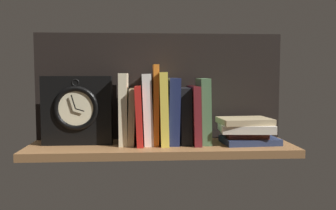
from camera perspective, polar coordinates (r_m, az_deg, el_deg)
name	(u,v)px	position (r cm, az deg, el deg)	size (l,w,h in cm)	color
ground_plane	(161,148)	(119.73, -1.05, -6.76)	(85.63, 23.79, 2.50)	brown
back_panel	(160,87)	(128.68, -1.30, 2.88)	(85.63, 1.20, 36.90)	black
book_cream_twain	(124,109)	(120.30, -6.91, -0.58)	(2.69, 12.30, 23.07)	beige
book_tan_shortstories	(132,116)	(120.43, -5.63, -1.75)	(2.07, 12.93, 18.09)	tan
book_red_requiem	(139,115)	(120.33, -4.51, -1.55)	(2.01, 16.59, 18.92)	red
book_white_catcher	(148,109)	(120.13, -3.19, -0.61)	(2.94, 13.10, 22.89)	silver
book_orange_pandolfini	(156,104)	(120.05, -1.93, 0.10)	(1.78, 13.07, 25.85)	orange
book_yellow_seinlanguage	(163,108)	(120.26, -0.76, -0.47)	(2.54, 16.06, 23.40)	gold
book_navy_bierce	(173,111)	(120.56, 0.82, -0.90)	(3.50, 13.32, 21.53)	#192147
book_black_skeptic	(185,115)	(121.09, 2.62, -1.64)	(3.53, 12.56, 18.33)	black
book_maroon_dawkins	(194,115)	(121.46, 4.13, -1.50)	(2.33, 16.48, 18.90)	maroon
book_green_romantic	(203,111)	(121.79, 5.55, -0.90)	(3.13, 13.09, 21.39)	#476B44
framed_clock	(77,110)	(121.95, -13.94, -0.76)	(22.21, 6.85, 22.21)	black
book_stack_side	(246,130)	(123.52, 12.11, -3.90)	(19.71, 14.51, 8.45)	#232D4C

